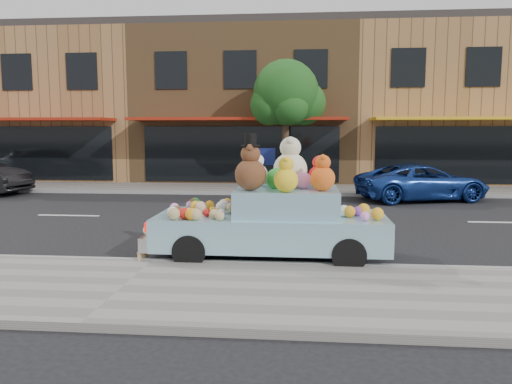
# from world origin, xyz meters

# --- Properties ---
(ground) EXTENTS (120.00, 120.00, 0.00)m
(ground) POSITION_xyz_m (0.00, 0.00, 0.00)
(ground) COLOR black
(ground) RESTS_ON ground
(near_sidewalk) EXTENTS (60.00, 3.00, 0.12)m
(near_sidewalk) POSITION_xyz_m (0.00, -6.50, 0.06)
(near_sidewalk) COLOR gray
(near_sidewalk) RESTS_ON ground
(far_sidewalk) EXTENTS (60.00, 3.00, 0.12)m
(far_sidewalk) POSITION_xyz_m (0.00, 6.50, 0.06)
(far_sidewalk) COLOR gray
(far_sidewalk) RESTS_ON ground
(near_kerb) EXTENTS (60.00, 0.12, 0.13)m
(near_kerb) POSITION_xyz_m (0.00, -5.00, 0.07)
(near_kerb) COLOR gray
(near_kerb) RESTS_ON ground
(far_kerb) EXTENTS (60.00, 0.12, 0.13)m
(far_kerb) POSITION_xyz_m (0.00, 5.00, 0.07)
(far_kerb) COLOR gray
(far_kerb) RESTS_ON ground
(storefront_left) EXTENTS (10.00, 9.80, 7.30)m
(storefront_left) POSITION_xyz_m (-10.00, 11.97, 3.64)
(storefront_left) COLOR #9D6F42
(storefront_left) RESTS_ON ground
(storefront_mid) EXTENTS (10.00, 9.80, 7.30)m
(storefront_mid) POSITION_xyz_m (0.00, 11.97, 3.64)
(storefront_mid) COLOR olive
(storefront_mid) RESTS_ON ground
(storefront_right) EXTENTS (10.00, 9.80, 7.30)m
(storefront_right) POSITION_xyz_m (10.00, 11.97, 3.64)
(storefront_right) COLOR #9D6F42
(storefront_right) RESTS_ON ground
(street_tree) EXTENTS (3.00, 2.70, 5.22)m
(street_tree) POSITION_xyz_m (2.03, 6.55, 3.69)
(street_tree) COLOR #38281C
(street_tree) RESTS_ON ground
(car_blue) EXTENTS (4.91, 3.21, 1.26)m
(car_blue) POSITION_xyz_m (6.85, 4.15, 0.63)
(car_blue) COLOR #1B3D98
(car_blue) RESTS_ON ground
(art_car) EXTENTS (4.49, 1.78, 2.38)m
(art_car) POSITION_xyz_m (2.11, -4.28, 0.82)
(art_car) COLOR black
(art_car) RESTS_ON ground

